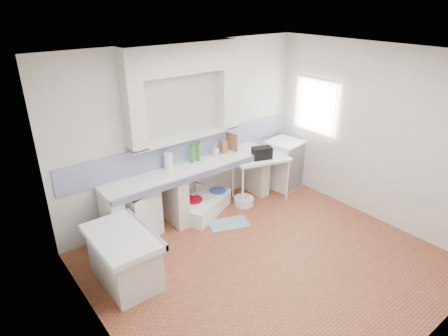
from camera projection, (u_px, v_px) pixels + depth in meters
floor at (268, 263)px, 5.37m from camera, size 4.50×4.50×0.00m
ceiling at (280, 57)px, 4.22m from camera, size 4.50×4.50×0.00m
wall_back at (186, 131)px, 6.23m from camera, size 4.50×0.00×4.50m
wall_front at (435, 248)px, 3.36m from camera, size 4.50×0.00×4.50m
wall_left at (99, 236)px, 3.53m from camera, size 0.00×4.50×4.50m
wall_right at (375, 135)px, 6.06m from camera, size 0.00×4.50×4.50m
alcove_mass at (182, 58)px, 5.60m from camera, size 1.90×0.25×0.45m
window_frame at (323, 105)px, 6.94m from camera, size 0.35×0.86×1.06m
lace_valance at (320, 85)px, 6.70m from camera, size 0.01×0.84×0.24m
counter_slab at (192, 169)px, 6.18m from camera, size 3.00×0.60×0.08m
counter_lip at (202, 175)px, 5.98m from camera, size 3.00×0.04×0.10m
counter_pier_left at (113, 222)px, 5.58m from camera, size 0.20×0.55×0.82m
counter_pier_mid at (175, 200)px, 6.17m from camera, size 0.20×0.55×0.82m
counter_pier_right at (256, 172)px, 7.16m from camera, size 0.20×0.55×0.82m
peninsula_top at (122, 237)px, 4.79m from camera, size 0.70×1.10×0.08m
peninsula_base at (125, 260)px, 4.93m from camera, size 0.60×1.00×0.62m
peninsula_lip at (146, 228)px, 4.98m from camera, size 0.04×1.10×0.10m
backsplash at (187, 149)px, 6.34m from camera, size 4.27×0.03×0.40m
stove at (138, 214)px, 5.83m from camera, size 0.69×0.67×0.78m
sink at (203, 206)px, 6.57m from camera, size 1.18×0.94×0.25m
side_table at (260, 178)px, 6.92m from camera, size 1.09×0.81×0.04m
fridge at (284, 164)px, 7.37m from camera, size 0.69×0.69×0.92m
bucket_red at (193, 207)px, 6.49m from camera, size 0.42×0.42×0.30m
bucket_orange at (205, 207)px, 6.54m from camera, size 0.26×0.26×0.25m
bucket_blue at (218, 197)px, 6.80m from camera, size 0.35×0.35×0.29m
basin_white at (244, 201)px, 6.84m from camera, size 0.38×0.38×0.14m
water_bottle_a at (193, 202)px, 6.63m from camera, size 0.10×0.10×0.32m
water_bottle_b at (208, 199)px, 6.77m from camera, size 0.10×0.10×0.29m
black_bag at (262, 153)px, 6.66m from camera, size 0.38×0.29×0.21m
green_bottle_a at (192, 154)px, 6.27m from camera, size 0.08×0.08×0.30m
green_bottle_b at (198, 152)px, 6.33m from camera, size 0.08×0.08×0.32m
knife_block at (224, 147)px, 6.66m from camera, size 0.11×0.09×0.22m
cutting_board at (232, 142)px, 6.74m from camera, size 0.08×0.23×0.32m
paper_towel at (168, 162)px, 6.02m from camera, size 0.14×0.14×0.27m
soap_bottle at (216, 150)px, 6.56m from camera, size 0.11×0.11×0.19m
rug at (229, 224)px, 6.28m from camera, size 0.73×0.57×0.01m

